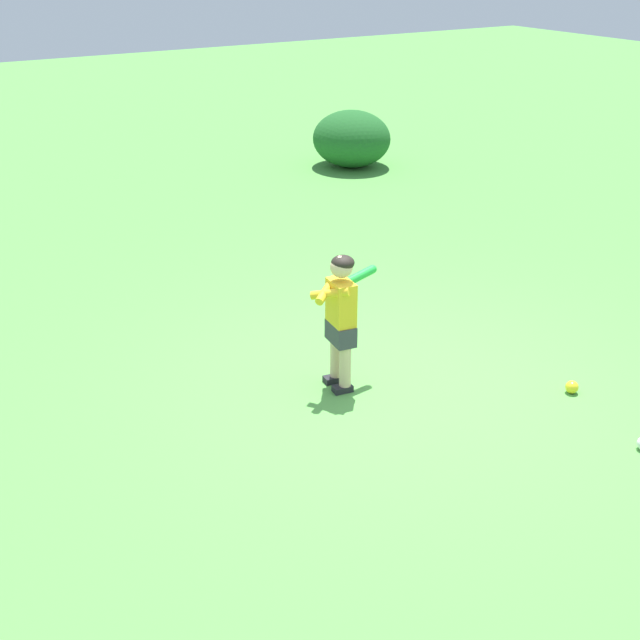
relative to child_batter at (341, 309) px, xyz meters
The scene contains 4 objects.
ground_plane 0.80m from the child_batter, 30.78° to the right, with size 40.00×40.00×0.00m, color #519942.
child_batter is the anchor object (origin of this frame).
play_ball_near_batter 1.87m from the child_batter, 35.32° to the right, with size 0.10×0.10×0.10m, color yellow.
shrub_left_background 6.84m from the child_batter, 55.72° to the left, with size 1.14×1.19×0.83m, color #1E5B23.
Camera 1 is at (-3.63, -4.69, 3.24)m, focal length 48.30 mm.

